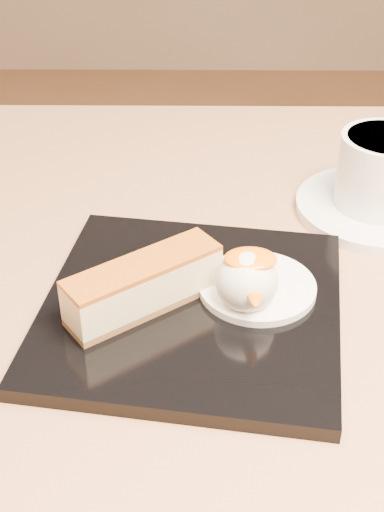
{
  "coord_description": "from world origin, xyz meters",
  "views": [
    {
      "loc": [
        -0.06,
        -0.42,
        1.06
      ],
      "look_at": [
        -0.06,
        0.02,
        0.76
      ],
      "focal_mm": 50.0,
      "sensor_mm": 36.0,
      "label": 1
    }
  ],
  "objects_px": {
    "cheesecake": "(144,285)",
    "ice_cream_scoop": "(247,281)",
    "table": "(259,450)",
    "saucer": "(377,208)",
    "dessert_plate": "(192,308)"
  },
  "relations": [
    {
      "from": "table",
      "to": "cheesecake",
      "type": "distance_m",
      "value": 0.21
    },
    {
      "from": "saucer",
      "to": "cheesecake",
      "type": "bearing_deg",
      "value": -142.73
    },
    {
      "from": "dessert_plate",
      "to": "cheesecake",
      "type": "height_order",
      "value": "cheesecake"
    },
    {
      "from": "table",
      "to": "dessert_plate",
      "type": "bearing_deg",
      "value": -179.23
    },
    {
      "from": "cheesecake",
      "to": "ice_cream_scoop",
      "type": "height_order",
      "value": "ice_cream_scoop"
    },
    {
      "from": "cheesecake",
      "to": "ice_cream_scoop",
      "type": "distance_m",
      "value": 0.08
    },
    {
      "from": "dessert_plate",
      "to": "cheesecake",
      "type": "distance_m",
      "value": 0.04
    },
    {
      "from": "ice_cream_scoop",
      "to": "cheesecake",
      "type": "bearing_deg",
      "value": 180.0
    },
    {
      "from": "table",
      "to": "saucer",
      "type": "height_order",
      "value": "saucer"
    },
    {
      "from": "cheesecake",
      "to": "saucer",
      "type": "xyz_separation_m",
      "value": [
        0.21,
        0.16,
        -0.03
      ]
    },
    {
      "from": "dessert_plate",
      "to": "saucer",
      "type": "distance_m",
      "value": 0.23
    },
    {
      "from": "dessert_plate",
      "to": "table",
      "type": "bearing_deg",
      "value": 0.77
    },
    {
      "from": "dessert_plate",
      "to": "ice_cream_scoop",
      "type": "distance_m",
      "value": 0.05
    },
    {
      "from": "dessert_plate",
      "to": "cheesecake",
      "type": "relative_size",
      "value": 1.9
    },
    {
      "from": "ice_cream_scoop",
      "to": "saucer",
      "type": "relative_size",
      "value": 0.31
    }
  ]
}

